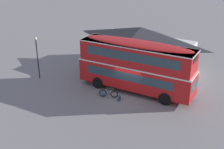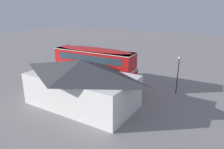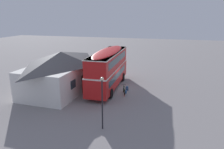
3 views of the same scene
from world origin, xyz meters
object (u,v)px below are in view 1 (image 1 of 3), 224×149
(water_bottle_red_squeeze, at_px, (98,94))
(street_lamp, at_px, (37,53))
(touring_bicycle, at_px, (108,93))
(backpack_on_ground, at_px, (119,98))
(double_decker_bus, at_px, (136,64))

(water_bottle_red_squeeze, xyz_separation_m, street_lamp, (-7.30, 0.26, 2.60))
(touring_bicycle, xyz_separation_m, backpack_on_ground, (1.16, -0.08, -0.09))
(backpack_on_ground, height_order, water_bottle_red_squeeze, backpack_on_ground)
(touring_bicycle, relative_size, street_lamp, 0.38)
(touring_bicycle, bearing_deg, double_decker_bus, 56.93)
(touring_bicycle, height_order, street_lamp, street_lamp)
(double_decker_bus, relative_size, backpack_on_ground, 20.21)
(touring_bicycle, relative_size, backpack_on_ground, 3.05)
(double_decker_bus, height_order, street_lamp, double_decker_bus)
(double_decker_bus, distance_m, water_bottle_red_squeeze, 4.39)
(backpack_on_ground, xyz_separation_m, street_lamp, (-9.38, 0.12, 2.44))
(backpack_on_ground, distance_m, street_lamp, 9.69)
(water_bottle_red_squeeze, relative_size, street_lamp, 0.06)
(street_lamp, bearing_deg, backpack_on_ground, -0.76)
(backpack_on_ground, distance_m, water_bottle_red_squeeze, 2.10)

